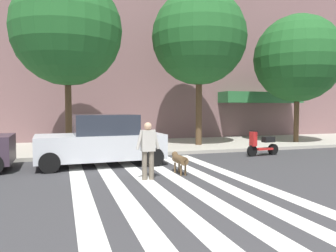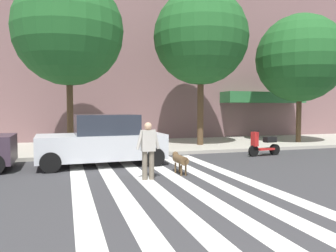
{
  "view_description": "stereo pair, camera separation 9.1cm",
  "coord_description": "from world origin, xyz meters",
  "px_view_note": "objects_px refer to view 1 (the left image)",
  "views": [
    {
      "loc": [
        -2.44,
        -1.03,
        2.03
      ],
      "look_at": [
        0.28,
        7.32,
        1.56
      ],
      "focal_mm": 34.88,
      "sensor_mm": 36.0,
      "label": 1
    },
    {
      "loc": [
        -2.36,
        -1.06,
        2.03
      ],
      "look_at": [
        0.28,
        7.32,
        1.56
      ],
      "focal_mm": 34.88,
      "sensor_mm": 36.0,
      "label": 2
    }
  ],
  "objects_px": {
    "dog_on_leash": "(179,160)",
    "street_tree_middle": "(199,38)",
    "parked_scooter": "(263,145)",
    "pedestrian_dog_walker": "(148,147)",
    "street_tree_further": "(298,59)",
    "street_tree_nearest": "(67,31)",
    "parked_car_behind_first": "(102,141)"
  },
  "relations": [
    {
      "from": "dog_on_leash",
      "to": "street_tree_middle",
      "type": "bearing_deg",
      "value": 61.66
    },
    {
      "from": "parked_scooter",
      "to": "pedestrian_dog_walker",
      "type": "height_order",
      "value": "pedestrian_dog_walker"
    },
    {
      "from": "street_tree_middle",
      "to": "street_tree_further",
      "type": "height_order",
      "value": "street_tree_middle"
    },
    {
      "from": "street_tree_middle",
      "to": "dog_on_leash",
      "type": "distance_m",
      "value": 8.66
    },
    {
      "from": "street_tree_further",
      "to": "pedestrian_dog_walker",
      "type": "xyz_separation_m",
      "value": [
        -10.17,
        -6.18,
        -3.86
      ]
    },
    {
      "from": "street_tree_further",
      "to": "dog_on_leash",
      "type": "distance_m",
      "value": 11.5
    },
    {
      "from": "parked_scooter",
      "to": "street_tree_nearest",
      "type": "relative_size",
      "value": 0.21
    },
    {
      "from": "pedestrian_dog_walker",
      "to": "street_tree_nearest",
      "type": "bearing_deg",
      "value": 108.36
    },
    {
      "from": "parked_car_behind_first",
      "to": "street_tree_middle",
      "type": "xyz_separation_m",
      "value": [
        5.39,
        3.76,
        4.78
      ]
    },
    {
      "from": "parked_scooter",
      "to": "street_tree_middle",
      "type": "bearing_deg",
      "value": 112.32
    },
    {
      "from": "parked_car_behind_first",
      "to": "dog_on_leash",
      "type": "distance_m",
      "value": 3.17
    },
    {
      "from": "dog_on_leash",
      "to": "parked_scooter",
      "type": "bearing_deg",
      "value": 28.2
    },
    {
      "from": "parked_scooter",
      "to": "pedestrian_dog_walker",
      "type": "distance_m",
      "value": 6.66
    },
    {
      "from": "parked_car_behind_first",
      "to": "street_tree_middle",
      "type": "distance_m",
      "value": 8.13
    },
    {
      "from": "parked_car_behind_first",
      "to": "street_tree_further",
      "type": "bearing_deg",
      "value": 16.62
    },
    {
      "from": "street_tree_middle",
      "to": "street_tree_nearest",
      "type": "bearing_deg",
      "value": -175.5
    },
    {
      "from": "parked_scooter",
      "to": "street_tree_middle",
      "type": "xyz_separation_m",
      "value": [
        -1.46,
        3.55,
        5.16
      ]
    },
    {
      "from": "dog_on_leash",
      "to": "street_tree_nearest",
      "type": "bearing_deg",
      "value": 119.59
    },
    {
      "from": "parked_car_behind_first",
      "to": "parked_scooter",
      "type": "distance_m",
      "value": 6.87
    },
    {
      "from": "parked_scooter",
      "to": "street_tree_nearest",
      "type": "height_order",
      "value": "street_tree_nearest"
    },
    {
      "from": "parked_scooter",
      "to": "parked_car_behind_first",
      "type": "bearing_deg",
      "value": -178.22
    },
    {
      "from": "street_tree_middle",
      "to": "street_tree_further",
      "type": "xyz_separation_m",
      "value": [
        5.74,
        -0.44,
        -0.86
      ]
    },
    {
      "from": "street_tree_further",
      "to": "dog_on_leash",
      "type": "xyz_separation_m",
      "value": [
        -9.03,
        -5.65,
        -4.34
      ]
    },
    {
      "from": "parked_car_behind_first",
      "to": "pedestrian_dog_walker",
      "type": "height_order",
      "value": "parked_car_behind_first"
    },
    {
      "from": "street_tree_further",
      "to": "dog_on_leash",
      "type": "height_order",
      "value": "street_tree_further"
    },
    {
      "from": "street_tree_nearest",
      "to": "street_tree_further",
      "type": "relative_size",
      "value": 1.09
    },
    {
      "from": "parked_car_behind_first",
      "to": "parked_scooter",
      "type": "relative_size",
      "value": 2.75
    },
    {
      "from": "street_tree_middle",
      "to": "dog_on_leash",
      "type": "bearing_deg",
      "value": -118.34
    },
    {
      "from": "street_tree_middle",
      "to": "pedestrian_dog_walker",
      "type": "distance_m",
      "value": 9.26
    },
    {
      "from": "pedestrian_dog_walker",
      "to": "dog_on_leash",
      "type": "distance_m",
      "value": 1.35
    },
    {
      "from": "street_tree_nearest",
      "to": "dog_on_leash",
      "type": "height_order",
      "value": "street_tree_nearest"
    },
    {
      "from": "street_tree_nearest",
      "to": "street_tree_middle",
      "type": "bearing_deg",
      "value": 4.5
    }
  ]
}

